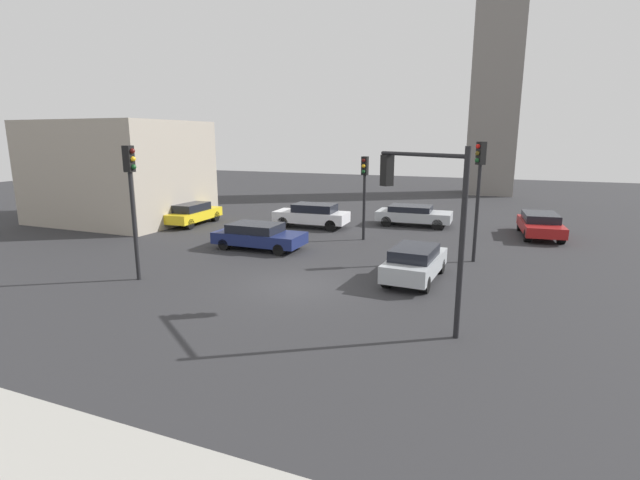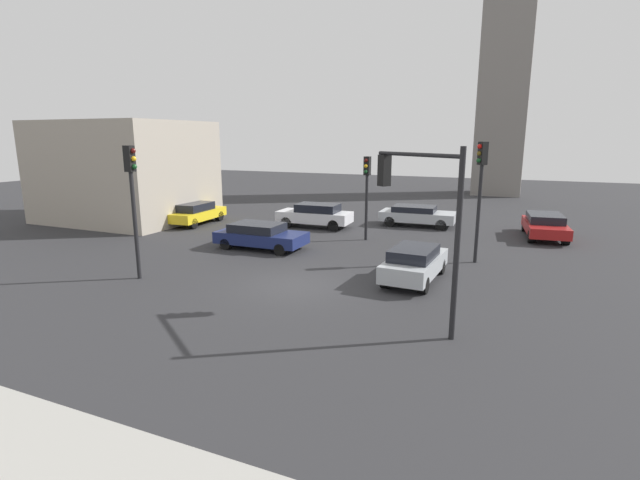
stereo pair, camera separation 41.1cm
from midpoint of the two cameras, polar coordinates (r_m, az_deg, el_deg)
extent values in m
plane|color=#2D2D30|center=(18.23, -2.31, -5.54)|extent=(106.75, 106.75, 0.00)
cylinder|color=black|center=(19.84, -21.12, 2.98)|extent=(0.16, 0.16, 5.30)
cube|color=black|center=(19.63, -21.61, 9.19)|extent=(0.34, 0.34, 1.00)
sphere|color=#4C0F0C|center=(19.49, -21.23, 10.08)|extent=(0.20, 0.20, 0.20)
sphere|color=yellow|center=(19.50, -21.16, 9.21)|extent=(0.20, 0.20, 0.20)
sphere|color=#14471E|center=(19.51, -21.09, 8.33)|extent=(0.20, 0.20, 0.20)
cylinder|color=black|center=(13.35, 17.18, -0.79)|extent=(0.16, 0.16, 5.39)
cylinder|color=black|center=(14.27, 12.54, 10.11)|extent=(2.91, 2.15, 0.12)
cube|color=black|center=(15.43, 8.60, 8.36)|extent=(0.45, 0.45, 1.00)
sphere|color=#4C0F0C|center=(15.57, 8.17, 9.52)|extent=(0.20, 0.20, 0.20)
sphere|color=yellow|center=(15.58, 8.13, 8.42)|extent=(0.20, 0.20, 0.20)
sphere|color=#14471E|center=(15.61, 8.10, 7.32)|extent=(0.20, 0.20, 0.20)
cylinder|color=black|center=(22.21, 19.29, 4.20)|extent=(0.16, 0.16, 5.42)
cube|color=black|center=(22.03, 19.71, 9.90)|extent=(0.45, 0.45, 1.00)
sphere|color=red|center=(21.89, 19.37, 10.70)|extent=(0.20, 0.20, 0.20)
sphere|color=#594714|center=(21.89, 19.31, 9.91)|extent=(0.20, 0.20, 0.20)
sphere|color=#14471E|center=(21.90, 19.25, 9.13)|extent=(0.20, 0.20, 0.20)
cylinder|color=black|center=(25.92, 6.14, 4.99)|extent=(0.16, 0.16, 4.60)
cube|color=black|center=(25.76, 6.23, 8.96)|extent=(0.34, 0.34, 1.00)
sphere|color=#4C0F0C|center=(25.55, 6.08, 9.61)|extent=(0.20, 0.20, 0.20)
sphere|color=yellow|center=(25.57, 6.06, 8.94)|extent=(0.20, 0.20, 0.20)
sphere|color=#14471E|center=(25.59, 6.05, 8.27)|extent=(0.20, 0.20, 0.20)
cube|color=silver|center=(29.73, -0.29, 2.85)|extent=(4.71, 2.07, 0.66)
cube|color=black|center=(29.56, 0.13, 3.90)|extent=(2.66, 1.76, 0.54)
cylinder|color=black|center=(29.70, -3.66, 2.17)|extent=(0.72, 0.37, 0.70)
cylinder|color=black|center=(31.08, -2.47, 2.65)|extent=(0.72, 0.37, 0.70)
cylinder|color=black|center=(28.54, 2.10, 1.77)|extent=(0.72, 0.37, 0.70)
cylinder|color=black|center=(29.97, 3.06, 2.28)|extent=(0.72, 0.37, 0.70)
cube|color=#ADB2B7|center=(30.90, 12.18, 2.84)|extent=(4.78, 2.27, 0.60)
cube|color=black|center=(30.86, 11.78, 3.72)|extent=(2.70, 1.95, 0.41)
cylinder|color=black|center=(31.58, 15.27, 2.33)|extent=(0.67, 0.40, 0.66)
cylinder|color=black|center=(29.89, 14.90, 1.80)|extent=(0.67, 0.40, 0.66)
cylinder|color=black|center=(32.07, 9.59, 2.75)|extent=(0.67, 0.40, 0.66)
cylinder|color=black|center=(30.41, 8.91, 2.25)|extent=(0.67, 0.40, 0.66)
cube|color=#ADB2B7|center=(19.08, 12.06, -2.99)|extent=(1.96, 4.25, 0.66)
cube|color=black|center=(18.75, 11.97, -1.60)|extent=(1.66, 2.41, 0.47)
cylinder|color=black|center=(20.66, 11.08, -2.70)|extent=(0.35, 0.64, 0.62)
cylinder|color=black|center=(20.35, 14.98, -3.13)|extent=(0.35, 0.64, 0.62)
cylinder|color=black|center=(18.04, 8.66, -4.83)|extent=(0.35, 0.64, 0.62)
cylinder|color=black|center=(17.69, 13.10, -5.38)|extent=(0.35, 0.64, 0.62)
cube|color=maroon|center=(29.62, 26.04, 1.42)|extent=(2.51, 4.95, 0.56)
cube|color=black|center=(29.78, 26.06, 2.41)|extent=(2.06, 2.84, 0.48)
cylinder|color=black|center=(28.24, 28.10, 0.16)|extent=(0.43, 0.71, 0.68)
cylinder|color=black|center=(27.98, 24.74, 0.38)|extent=(0.43, 0.71, 0.68)
cylinder|color=black|center=(31.38, 27.10, 1.35)|extent=(0.43, 0.71, 0.68)
cylinder|color=black|center=(31.14, 24.07, 1.56)|extent=(0.43, 0.71, 0.68)
cube|color=navy|center=(24.19, -6.67, 0.31)|extent=(4.59, 2.13, 0.58)
cube|color=black|center=(24.20, -7.17, 1.48)|extent=(2.58, 1.86, 0.47)
cylinder|color=black|center=(24.29, -2.48, -0.27)|extent=(0.59, 0.38, 0.58)
cylinder|color=black|center=(22.81, -4.29, -1.13)|extent=(0.59, 0.38, 0.58)
cylinder|color=black|center=(25.74, -8.75, 0.32)|extent=(0.59, 0.38, 0.58)
cylinder|color=black|center=(24.34, -10.81, -0.45)|extent=(0.59, 0.38, 0.58)
cube|color=yellow|center=(31.91, -14.46, 3.02)|extent=(2.13, 4.58, 0.59)
cube|color=black|center=(31.65, -14.74, 3.89)|extent=(1.79, 2.60, 0.54)
cylinder|color=black|center=(33.62, -14.05, 2.99)|extent=(0.38, 0.68, 0.66)
cylinder|color=black|center=(32.79, -11.83, 2.87)|extent=(0.38, 0.68, 0.66)
cylinder|color=black|center=(31.18, -17.16, 2.10)|extent=(0.38, 0.68, 0.66)
cylinder|color=black|center=(30.29, -14.85, 1.95)|extent=(0.38, 0.68, 0.66)
cube|color=#A89E8E|center=(34.88, -22.28, 7.73)|extent=(10.01, 8.04, 6.65)
cube|color=gray|center=(50.86, 21.86, 18.42)|extent=(4.53, 4.53, 23.38)
camera|label=1|loc=(0.21, -89.41, 0.13)|focal=26.30mm
camera|label=2|loc=(0.21, 90.59, -0.13)|focal=26.30mm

